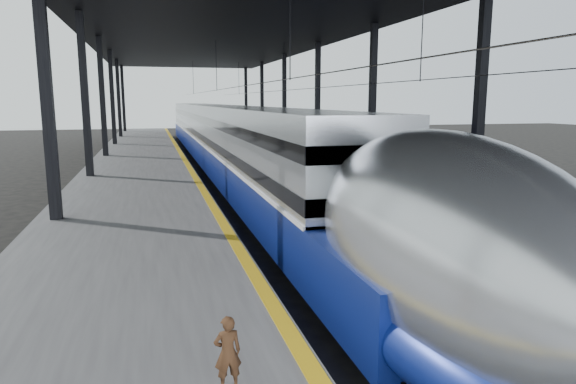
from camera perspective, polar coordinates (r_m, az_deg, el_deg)
name	(u,v)px	position (r m, az deg, el deg)	size (l,w,h in m)	color
ground	(266,285)	(13.65, -2.43, -10.26)	(160.00, 160.00, 0.00)	black
platform	(140,171)	(32.78, -16.17, 2.27)	(6.00, 80.00, 1.00)	#4C4C4F
yellow_strip	(186,161)	(32.78, -11.31, 3.36)	(0.30, 80.00, 0.01)	gold
rails	(267,173)	(33.62, -2.38, 2.13)	(6.52, 80.00, 0.16)	slate
canopy	(224,28)	(33.12, -7.11, 17.62)	(18.00, 75.00, 9.47)	black
tgv_train	(222,140)	(35.59, -7.30, 5.72)	(3.09, 65.20, 4.43)	silver
second_train	(260,132)	(47.63, -3.16, 6.72)	(2.78, 56.05, 3.83)	navy
child	(228,353)	(7.07, -6.73, -17.29)	(0.37, 0.24, 1.01)	#462A17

